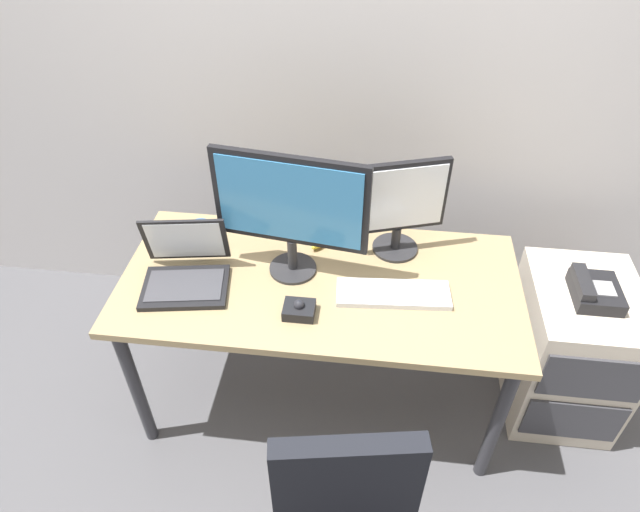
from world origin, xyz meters
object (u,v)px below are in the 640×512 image
object	(u,v)px
desk_phone	(594,291)
monitor_side	(400,204)
monitor_main	(290,207)
keyboard	(393,293)
laptop	(185,270)
file_cabinet	(568,349)
coffee_mug	(202,236)
trackball_mouse	(299,309)
banana	(326,237)

from	to	relation	value
desk_phone	monitor_side	size ratio (longest dim) A/B	0.50
monitor_main	monitor_side	xyz separation A→B (m)	(0.39, 0.17, -0.08)
keyboard	desk_phone	bearing A→B (deg)	11.25
desk_phone	laptop	size ratio (longest dim) A/B	0.57
file_cabinet	keyboard	xyz separation A→B (m)	(-0.76, -0.17, 0.40)
keyboard	file_cabinet	bearing A→B (deg)	12.32
keyboard	coffee_mug	bearing A→B (deg)	166.12
desk_phone	keyboard	distance (m)	0.77
laptop	monitor_side	bearing A→B (deg)	19.64
file_cabinet	desk_phone	size ratio (longest dim) A/B	3.23
monitor_side	laptop	bearing A→B (deg)	-160.36
keyboard	coffee_mug	distance (m)	0.78
laptop	trackball_mouse	xyz separation A→B (m)	(0.44, -0.12, -0.03)
banana	laptop	bearing A→B (deg)	-148.98
coffee_mug	monitor_side	bearing A→B (deg)	6.08
laptop	coffee_mug	world-z (taller)	laptop
monitor_main	laptop	world-z (taller)	monitor_main
laptop	coffee_mug	size ratio (longest dim) A/B	3.04
keyboard	laptop	xyz separation A→B (m)	(-0.77, -0.01, 0.04)
laptop	coffee_mug	bearing A→B (deg)	87.17
desk_phone	banana	world-z (taller)	banana
file_cabinet	coffee_mug	size ratio (longest dim) A/B	5.61
desk_phone	laptop	bearing A→B (deg)	-174.12
laptop	coffee_mug	distance (m)	0.19
monitor_side	laptop	size ratio (longest dim) A/B	1.14
desk_phone	monitor_main	world-z (taller)	monitor_main
monitor_main	coffee_mug	distance (m)	0.45
monitor_main	monitor_side	bearing A→B (deg)	23.74
trackball_mouse	file_cabinet	bearing A→B (deg)	15.18
file_cabinet	laptop	world-z (taller)	laptop
monitor_main	banana	world-z (taller)	monitor_main
monitor_main	keyboard	size ratio (longest dim) A/B	1.34
coffee_mug	banana	xyz separation A→B (m)	(0.48, 0.10, -0.04)
desk_phone	coffee_mug	xyz separation A→B (m)	(-1.51, 0.04, 0.09)
keyboard	banana	xyz separation A→B (m)	(-0.28, 0.29, 0.01)
coffee_mug	monitor_main	bearing A→B (deg)	-13.41
file_cabinet	trackball_mouse	world-z (taller)	trackball_mouse
keyboard	trackball_mouse	xyz separation A→B (m)	(-0.33, -0.13, 0.01)
coffee_mug	banana	bearing A→B (deg)	11.95
desk_phone	file_cabinet	bearing A→B (deg)	63.22
monitor_side	banana	xyz separation A→B (m)	(-0.28, 0.02, -0.20)
monitor_side	laptop	distance (m)	0.83
monitor_side	banana	size ratio (longest dim) A/B	2.10
trackball_mouse	banana	distance (m)	0.42
monitor_side	banana	bearing A→B (deg)	175.68
file_cabinet	monitor_main	world-z (taller)	monitor_main
desk_phone	keyboard	xyz separation A→B (m)	(-0.75, -0.15, 0.05)
monitor_side	keyboard	distance (m)	0.34
desk_phone	laptop	distance (m)	1.53
laptop	trackball_mouse	distance (m)	0.46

